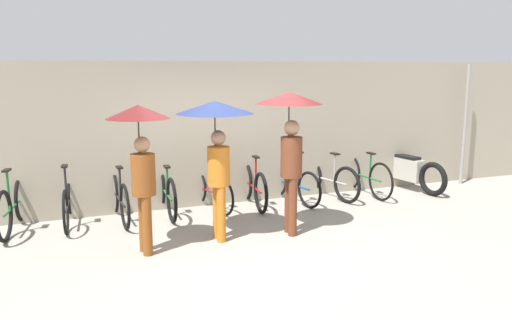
{
  "coord_description": "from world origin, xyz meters",
  "views": [
    {
      "loc": [
        -2.28,
        -6.33,
        2.47
      ],
      "look_at": [
        0.54,
        1.07,
        1.0
      ],
      "focal_mm": 35.0,
      "sensor_mm": 36.0,
      "label": 1
    }
  ],
  "objects_px": {
    "parked_bicycle_1": "(68,202)",
    "parked_bicycle_6": "(292,183)",
    "parked_bicycle_2": "(119,198)",
    "parked_bicycle_7": "(327,179)",
    "parked_bicycle_3": "(166,192)",
    "pedestrian_trailing": "(290,124)",
    "parked_bicycle_8": "(364,175)",
    "pedestrian_center": "(216,128)",
    "parked_bicycle_5": "(253,186)",
    "motorcycle": "(407,170)",
    "parked_bicycle_0": "(13,206)",
    "parked_bicycle_4": "(210,190)",
    "pedestrian_leading": "(140,143)"
  },
  "relations": [
    {
      "from": "parked_bicycle_1",
      "to": "pedestrian_center",
      "type": "distance_m",
      "value": 2.81
    },
    {
      "from": "parked_bicycle_6",
      "to": "parked_bicycle_1",
      "type": "bearing_deg",
      "value": 78.68
    },
    {
      "from": "parked_bicycle_3",
      "to": "motorcycle",
      "type": "relative_size",
      "value": 0.9
    },
    {
      "from": "parked_bicycle_3",
      "to": "parked_bicycle_5",
      "type": "height_order",
      "value": "parked_bicycle_3"
    },
    {
      "from": "parked_bicycle_0",
      "to": "parked_bicycle_5",
      "type": "height_order",
      "value": "parked_bicycle_0"
    },
    {
      "from": "motorcycle",
      "to": "parked_bicycle_6",
      "type": "bearing_deg",
      "value": 83.09
    },
    {
      "from": "parked_bicycle_8",
      "to": "pedestrian_leading",
      "type": "bearing_deg",
      "value": 107.0
    },
    {
      "from": "parked_bicycle_2",
      "to": "pedestrian_center",
      "type": "height_order",
      "value": "pedestrian_center"
    },
    {
      "from": "parked_bicycle_2",
      "to": "parked_bicycle_8",
      "type": "relative_size",
      "value": 1.0
    },
    {
      "from": "parked_bicycle_2",
      "to": "parked_bicycle_5",
      "type": "distance_m",
      "value": 2.35
    },
    {
      "from": "motorcycle",
      "to": "parked_bicycle_2",
      "type": "bearing_deg",
      "value": 82.51
    },
    {
      "from": "parked_bicycle_5",
      "to": "parked_bicycle_6",
      "type": "bearing_deg",
      "value": -83.95
    },
    {
      "from": "parked_bicycle_8",
      "to": "pedestrian_trailing",
      "type": "relative_size",
      "value": 0.83
    },
    {
      "from": "parked_bicycle_6",
      "to": "pedestrian_center",
      "type": "xyz_separation_m",
      "value": [
        -1.87,
        -1.44,
        1.27
      ]
    },
    {
      "from": "parked_bicycle_5",
      "to": "pedestrian_center",
      "type": "xyz_separation_m",
      "value": [
        -1.09,
        -1.42,
        1.25
      ]
    },
    {
      "from": "parked_bicycle_7",
      "to": "parked_bicycle_6",
      "type": "bearing_deg",
      "value": 82.17
    },
    {
      "from": "parked_bicycle_8",
      "to": "pedestrian_center",
      "type": "distance_m",
      "value": 3.93
    },
    {
      "from": "parked_bicycle_2",
      "to": "parked_bicycle_7",
      "type": "xyz_separation_m",
      "value": [
        3.91,
        0.11,
        -0.02
      ]
    },
    {
      "from": "parked_bicycle_3",
      "to": "parked_bicycle_4",
      "type": "relative_size",
      "value": 1.16
    },
    {
      "from": "parked_bicycle_5",
      "to": "pedestrian_leading",
      "type": "relative_size",
      "value": 0.84
    },
    {
      "from": "parked_bicycle_7",
      "to": "motorcycle",
      "type": "relative_size",
      "value": 0.85
    },
    {
      "from": "parked_bicycle_1",
      "to": "parked_bicycle_8",
      "type": "height_order",
      "value": "parked_bicycle_8"
    },
    {
      "from": "parked_bicycle_8",
      "to": "parked_bicycle_7",
      "type": "bearing_deg",
      "value": 82.57
    },
    {
      "from": "parked_bicycle_1",
      "to": "parked_bicycle_6",
      "type": "height_order",
      "value": "parked_bicycle_6"
    },
    {
      "from": "parked_bicycle_2",
      "to": "parked_bicycle_8",
      "type": "height_order",
      "value": "parked_bicycle_2"
    },
    {
      "from": "parked_bicycle_3",
      "to": "parked_bicycle_8",
      "type": "distance_m",
      "value": 3.91
    },
    {
      "from": "parked_bicycle_0",
      "to": "parked_bicycle_4",
      "type": "distance_m",
      "value": 3.13
    },
    {
      "from": "parked_bicycle_7",
      "to": "pedestrian_trailing",
      "type": "distance_m",
      "value": 2.61
    },
    {
      "from": "parked_bicycle_6",
      "to": "motorcycle",
      "type": "relative_size",
      "value": 0.83
    },
    {
      "from": "parked_bicycle_5",
      "to": "parked_bicycle_8",
      "type": "bearing_deg",
      "value": -84.84
    },
    {
      "from": "parked_bicycle_0",
      "to": "parked_bicycle_8",
      "type": "distance_m",
      "value": 6.26
    },
    {
      "from": "parked_bicycle_1",
      "to": "parked_bicycle_6",
      "type": "relative_size",
      "value": 1.02
    },
    {
      "from": "parked_bicycle_3",
      "to": "pedestrian_leading",
      "type": "relative_size",
      "value": 0.91
    },
    {
      "from": "parked_bicycle_7",
      "to": "pedestrian_leading",
      "type": "relative_size",
      "value": 0.86
    },
    {
      "from": "motorcycle",
      "to": "parked_bicycle_0",
      "type": "bearing_deg",
      "value": 82.0
    },
    {
      "from": "parked_bicycle_8",
      "to": "pedestrian_leading",
      "type": "distance_m",
      "value": 4.93
    },
    {
      "from": "parked_bicycle_1",
      "to": "parked_bicycle_4",
      "type": "xyz_separation_m",
      "value": [
        2.34,
        0.04,
        -0.02
      ]
    },
    {
      "from": "parked_bicycle_2",
      "to": "parked_bicycle_0",
      "type": "bearing_deg",
      "value": 85.35
    },
    {
      "from": "parked_bicycle_2",
      "to": "parked_bicycle_6",
      "type": "distance_m",
      "value": 3.13
    },
    {
      "from": "parked_bicycle_3",
      "to": "parked_bicycle_5",
      "type": "xyz_separation_m",
      "value": [
        1.56,
        -0.07,
        -0.01
      ]
    },
    {
      "from": "parked_bicycle_3",
      "to": "parked_bicycle_8",
      "type": "bearing_deg",
      "value": -90.0
    },
    {
      "from": "parked_bicycle_3",
      "to": "pedestrian_trailing",
      "type": "bearing_deg",
      "value": -135.34
    },
    {
      "from": "parked_bicycle_3",
      "to": "parked_bicycle_4",
      "type": "height_order",
      "value": "parked_bicycle_3"
    },
    {
      "from": "pedestrian_center",
      "to": "pedestrian_trailing",
      "type": "height_order",
      "value": "pedestrian_trailing"
    },
    {
      "from": "parked_bicycle_0",
      "to": "pedestrian_center",
      "type": "xyz_separation_m",
      "value": [
        2.82,
        -1.42,
        1.23
      ]
    },
    {
      "from": "parked_bicycle_8",
      "to": "pedestrian_trailing",
      "type": "bearing_deg",
      "value": 121.2
    },
    {
      "from": "parked_bicycle_4",
      "to": "parked_bicycle_7",
      "type": "distance_m",
      "value": 2.35
    },
    {
      "from": "parked_bicycle_2",
      "to": "parked_bicycle_7",
      "type": "relative_size",
      "value": 1.03
    },
    {
      "from": "parked_bicycle_1",
      "to": "parked_bicycle_7",
      "type": "distance_m",
      "value": 4.69
    },
    {
      "from": "parked_bicycle_0",
      "to": "parked_bicycle_1",
      "type": "height_order",
      "value": "parked_bicycle_0"
    }
  ]
}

